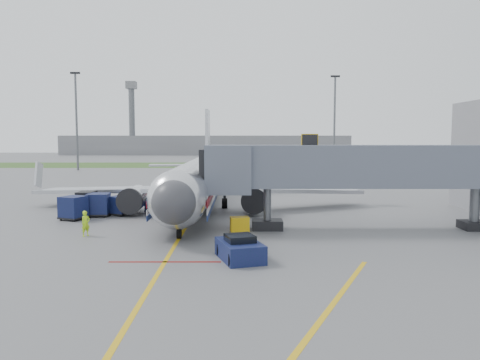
{
  "coord_description": "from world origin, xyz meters",
  "views": [
    {
      "loc": [
        3.94,
        -28.41,
        6.52
      ],
      "look_at": [
        4.04,
        9.56,
        3.2
      ],
      "focal_mm": 35.0,
      "sensor_mm": 36.0,
      "label": 1
    }
  ],
  "objects_px": {
    "baggage_tug": "(87,204)",
    "belt_loader": "(162,204)",
    "ramp_worker": "(86,223)",
    "airliner": "(197,181)",
    "pushback_tug": "(240,249)"
  },
  "relations": [
    {
      "from": "baggage_tug",
      "to": "belt_loader",
      "type": "bearing_deg",
      "value": 22.88
    },
    {
      "from": "baggage_tug",
      "to": "ramp_worker",
      "type": "relative_size",
      "value": 1.67
    },
    {
      "from": "airliner",
      "to": "ramp_worker",
      "type": "distance_m",
      "value": 14.19
    },
    {
      "from": "pushback_tug",
      "to": "belt_loader",
      "type": "distance_m",
      "value": 19.49
    },
    {
      "from": "pushback_tug",
      "to": "ramp_worker",
      "type": "distance_m",
      "value": 12.09
    },
    {
      "from": "airliner",
      "to": "baggage_tug",
      "type": "relative_size",
      "value": 12.45
    },
    {
      "from": "airliner",
      "to": "pushback_tug",
      "type": "xyz_separation_m",
      "value": [
        4.0,
        -18.75,
        -2.08
      ]
    },
    {
      "from": "pushback_tug",
      "to": "ramp_worker",
      "type": "bearing_deg",
      "value": 149.15
    },
    {
      "from": "pushback_tug",
      "to": "ramp_worker",
      "type": "xyz_separation_m",
      "value": [
        -10.38,
        6.2,
        0.29
      ]
    },
    {
      "from": "pushback_tug",
      "to": "baggage_tug",
      "type": "bearing_deg",
      "value": 130.7
    },
    {
      "from": "airliner",
      "to": "baggage_tug",
      "type": "height_order",
      "value": "airliner"
    },
    {
      "from": "airliner",
      "to": "ramp_worker",
      "type": "relative_size",
      "value": 20.74
    },
    {
      "from": "pushback_tug",
      "to": "belt_loader",
      "type": "xyz_separation_m",
      "value": [
        -7.21,
        18.11,
        -0.03
      ]
    },
    {
      "from": "airliner",
      "to": "ramp_worker",
      "type": "bearing_deg",
      "value": -116.95
    },
    {
      "from": "baggage_tug",
      "to": "ramp_worker",
      "type": "xyz_separation_m",
      "value": [
        2.97,
        -9.32,
        -0.02
      ]
    }
  ]
}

